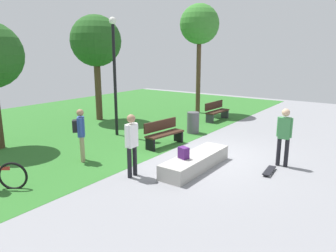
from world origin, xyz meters
The scene contains 14 objects.
ground_plane centered at (0.00, 0.00, 0.00)m, with size 28.00×28.00×0.00m, color gray.
grass_lawn centered at (0.00, 7.71, 0.00)m, with size 26.60×12.57×0.01m, color #2D6B28.
concrete_ledge centered at (-1.18, -0.16, 0.21)m, with size 2.73×0.74×0.42m, color #A8A59E.
backpack_on_ledge centered at (-1.65, -0.04, 0.58)m, with size 0.28×0.20×0.32m, color #4C1E66.
skater_performing_trick centered at (0.48, -2.12, 1.01)m, with size 0.24×0.43×1.72m.
skater_watching centered at (-2.68, 0.93, 1.00)m, with size 0.43×0.23×1.71m.
skateboard_by_ledge centered at (-0.27, -2.01, 0.06)m, with size 0.81×0.27×0.08m.
park_bench_center_lawn centered at (0.13, 1.94, 0.48)m, with size 1.65×0.66×0.91m.
park_bench_near_path centered at (5.10, 2.39, 0.48)m, with size 1.62×0.55×0.91m.
tree_slender_maple centered at (1.92, 7.21, 3.74)m, with size 2.40×2.40×4.99m.
tree_broad_elm centered at (6.31, 4.14, 4.62)m, with size 2.06×2.06×5.72m.
lamp_post centered at (0.24, 4.37, 2.74)m, with size 0.28×0.28×4.56m.
trash_bin centered at (2.31, 2.03, 0.44)m, with size 0.49×0.49×0.87m, color #4C4C51.
pedestrian_with_backpack centered at (-2.65, 3.03, 0.97)m, with size 0.45×0.44×1.62m.
Camera 1 is at (-8.66, -4.52, 3.29)m, focal length 33.83 mm.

